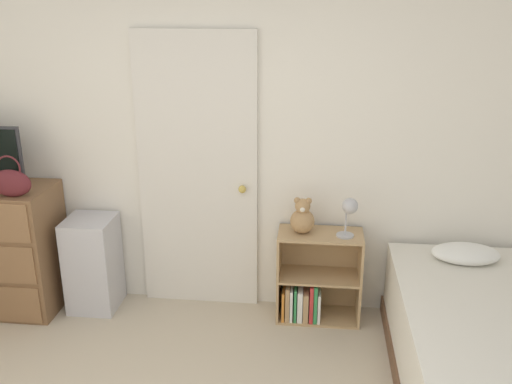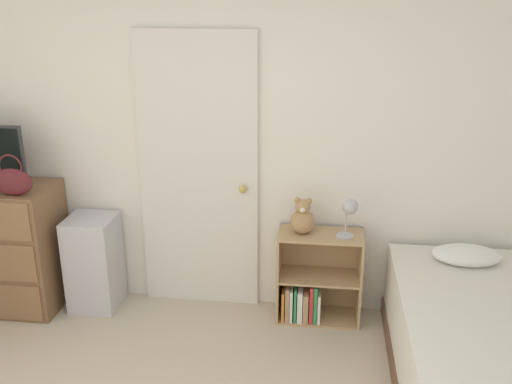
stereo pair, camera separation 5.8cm
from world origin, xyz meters
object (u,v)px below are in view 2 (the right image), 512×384
at_px(bookshelf, 313,285).
at_px(bed, 485,357).
at_px(teddy_bear, 303,218).
at_px(storage_bin, 94,262).
at_px(desk_lamp, 350,210).
at_px(dresser, 5,247).
at_px(handbag, 12,181).

height_order(bookshelf, bed, bed).
height_order(teddy_bear, bed, teddy_bear).
xyz_separation_m(storage_bin, desk_lamp, (1.89, -0.02, 0.52)).
bearing_deg(desk_lamp, teddy_bear, 172.12).
bearing_deg(dresser, bookshelf, 2.50).
bearing_deg(handbag, teddy_bear, 7.61).
distance_m(handbag, desk_lamp, 2.32).
bearing_deg(bookshelf, storage_bin, -179.05).
xyz_separation_m(dresser, bed, (3.34, -0.68, -0.19)).
relative_size(handbag, storage_bin, 0.41).
bearing_deg(dresser, teddy_bear, 2.58).
relative_size(handbag, bookshelf, 0.43).
distance_m(dresser, desk_lamp, 2.58).
relative_size(teddy_bear, bed, 0.14).
height_order(storage_bin, bookshelf, storage_bin).
relative_size(dresser, teddy_bear, 3.66).
bearing_deg(handbag, bookshelf, 7.30).
relative_size(bookshelf, teddy_bear, 2.56).
bearing_deg(bookshelf, teddy_bear, -179.55).
bearing_deg(bed, bookshelf, 142.49).
xyz_separation_m(handbag, desk_lamp, (2.31, 0.22, -0.19)).
height_order(handbag, bookshelf, handbag).
height_order(handbag, desk_lamp, handbag).
bearing_deg(bed, teddy_bear, 144.84).
relative_size(handbag, teddy_bear, 1.11).
xyz_separation_m(bookshelf, bed, (1.02, -0.78, 0.02)).
height_order(dresser, desk_lamp, same).
relative_size(dresser, storage_bin, 1.34).
bearing_deg(desk_lamp, storage_bin, 179.46).
bearing_deg(desk_lamp, bed, -43.07).
xyz_separation_m(storage_bin, bed, (2.68, -0.76, -0.07)).
height_order(bookshelf, teddy_bear, teddy_bear).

